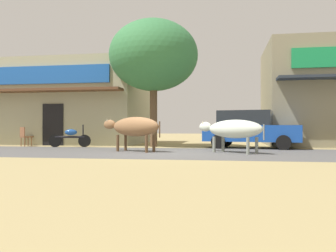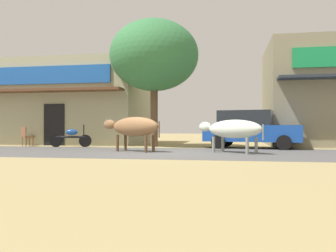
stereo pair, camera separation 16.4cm
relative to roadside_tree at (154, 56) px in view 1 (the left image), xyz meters
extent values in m
plane|color=tan|center=(1.09, -3.79, -4.30)|extent=(80.00, 80.00, 0.00)
cube|color=#545353|center=(1.09, -3.79, -4.30)|extent=(72.00, 5.54, 0.00)
cube|color=#A2A083|center=(-5.81, 2.95, -2.01)|extent=(8.90, 5.35, 4.57)
cube|color=blue|center=(-5.81, 0.22, -0.73)|extent=(7.12, 0.10, 0.90)
cube|color=brown|center=(-5.81, -0.17, -1.55)|extent=(8.55, 0.90, 0.12)
cube|color=black|center=(-5.23, 0.25, -3.25)|extent=(1.10, 0.06, 2.10)
cylinder|color=brown|center=(0.00, 0.00, -2.82)|extent=(0.35, 0.35, 2.95)
ellipsoid|color=#347542|center=(0.00, 0.00, 0.02)|extent=(4.19, 4.19, 3.35)
cube|color=#1845A0|center=(4.52, -0.44, -3.65)|extent=(4.35, 2.51, 0.70)
cube|color=#1E2328|center=(4.22, -0.38, -2.98)|extent=(2.51, 2.04, 0.64)
cylinder|color=black|center=(5.99, 0.20, -4.00)|extent=(0.62, 0.29, 0.60)
cylinder|color=black|center=(5.66, -1.56, -4.00)|extent=(0.62, 0.29, 0.60)
cylinder|color=black|center=(3.38, 0.69, -4.00)|extent=(0.62, 0.29, 0.60)
cylinder|color=black|center=(3.05, -1.08, -4.00)|extent=(0.62, 0.29, 0.60)
cylinder|color=black|center=(-3.07, -0.90, -4.01)|extent=(0.58, 0.20, 0.57)
cylinder|color=black|center=(-4.37, -1.19, -4.01)|extent=(0.58, 0.20, 0.57)
cylinder|color=black|center=(-3.72, -1.04, -3.83)|extent=(1.32, 0.39, 0.10)
ellipsoid|color=#1E4C99|center=(-3.67, -1.03, -3.61)|extent=(0.60, 0.36, 0.28)
cylinder|color=black|center=(-3.13, -0.91, -3.56)|extent=(0.06, 0.06, 0.60)
ellipsoid|color=#8F6541|center=(0.05, -3.51, -3.36)|extent=(2.14, 1.39, 0.73)
ellipsoid|color=#8F6541|center=(-1.13, -3.03, -3.27)|extent=(0.62, 0.47, 0.36)
cone|color=beige|center=(-1.21, -3.10, -3.09)|extent=(0.06, 0.06, 0.12)
cone|color=beige|center=(-1.14, -2.92, -3.09)|extent=(0.06, 0.06, 0.12)
cylinder|color=brown|center=(-0.65, -3.48, -3.98)|extent=(0.11, 0.11, 0.63)
cylinder|color=brown|center=(-0.48, -3.04, -3.98)|extent=(0.11, 0.11, 0.63)
cylinder|color=brown|center=(0.57, -3.98, -3.98)|extent=(0.11, 0.11, 0.63)
cylinder|color=brown|center=(0.75, -3.54, -3.98)|extent=(0.11, 0.11, 0.63)
cylinder|color=brown|center=(1.04, -3.92, -3.46)|extent=(0.05, 0.05, 0.58)
ellipsoid|color=silver|center=(3.69, -3.62, -3.45)|extent=(2.23, 1.95, 0.66)
ellipsoid|color=silver|center=(2.60, -2.79, -3.36)|extent=(0.61, 0.56, 0.36)
cone|color=beige|center=(2.50, -2.84, -3.18)|extent=(0.06, 0.06, 0.12)
cone|color=beige|center=(2.63, -2.68, -3.18)|extent=(0.06, 0.06, 0.12)
cylinder|color=gray|center=(2.95, -3.39, -4.01)|extent=(0.11, 0.11, 0.57)
cylinder|color=gray|center=(3.27, -2.97, -4.01)|extent=(0.11, 0.11, 0.57)
cylinder|color=gray|center=(4.10, -4.27, -4.01)|extent=(0.11, 0.11, 0.57)
cylinder|color=gray|center=(4.42, -3.85, -4.01)|extent=(0.11, 0.11, 0.57)
cylinder|color=gray|center=(4.61, -4.33, -3.55)|extent=(0.05, 0.05, 0.53)
cube|color=brown|center=(-6.51, 0.32, -3.85)|extent=(0.47, 0.47, 0.05)
cube|color=brown|center=(-6.50, 0.52, -3.60)|extent=(0.44, 0.07, 0.44)
cylinder|color=brown|center=(-6.35, 0.13, -4.08)|extent=(0.04, 0.04, 0.43)
cylinder|color=brown|center=(-6.70, 0.15, -4.08)|extent=(0.04, 0.04, 0.43)
cylinder|color=brown|center=(-6.32, 0.48, -4.08)|extent=(0.04, 0.04, 0.43)
cylinder|color=brown|center=(-6.68, 0.50, -4.08)|extent=(0.04, 0.04, 0.43)
cube|color=brown|center=(-6.09, -0.73, -3.85)|extent=(0.60, 0.60, 0.05)
cube|color=brown|center=(-6.19, -0.90, -3.60)|extent=(0.40, 0.26, 0.44)
cylinder|color=brown|center=(-6.15, -0.48, -4.08)|extent=(0.04, 0.04, 0.43)
cylinder|color=brown|center=(-5.85, -0.67, -4.08)|extent=(0.04, 0.04, 0.43)
cylinder|color=brown|center=(-6.33, -0.79, -4.08)|extent=(0.04, 0.04, 0.43)
cylinder|color=brown|center=(-6.03, -0.97, -4.08)|extent=(0.04, 0.04, 0.43)
camera|label=1|loc=(3.39, -16.21, -3.40)|focal=37.50mm
camera|label=2|loc=(3.55, -16.19, -3.40)|focal=37.50mm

